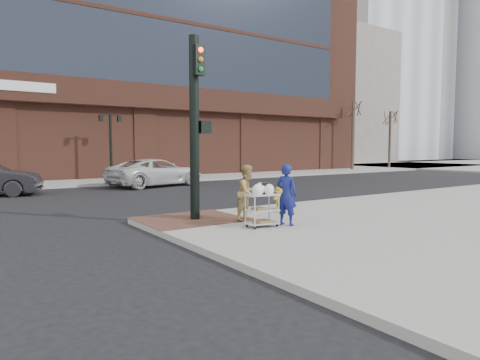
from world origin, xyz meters
TOP-DOWN VIEW (x-y plane):
  - ground at (0.00, 0.00)m, footprint 220.00×220.00m
  - sidewalk_far at (12.50, 32.00)m, footprint 65.00×36.00m
  - brick_curb_ramp at (-0.60, 0.90)m, footprint 2.80×2.40m
  - bank_building at (5.00, 31.00)m, footprint 42.00×26.00m
  - filler_block at (40.00, 38.00)m, footprint 14.00×20.00m
  - bare_tree_a at (24.00, 16.50)m, footprint 1.80×1.80m
  - bare_tree_b at (30.00, 17.00)m, footprint 1.80×1.80m
  - lamp_post at (2.00, 16.00)m, footprint 1.32×0.22m
  - traffic_signal_pole at (-0.48, 0.77)m, footprint 0.61×0.51m
  - woman_blue at (1.00, -1.32)m, footprint 0.56×0.67m
  - pedestrian_tan at (0.61, -0.17)m, footprint 0.89×0.79m
  - minivan_white at (3.33, 12.40)m, footprint 5.89×3.72m
  - utility_cart at (0.34, -1.17)m, footprint 0.88×0.61m
  - fire_hydrant at (2.25, 0.48)m, footprint 0.39×0.27m

SIDE VIEW (x-z plane):
  - ground at x=0.00m, z-range 0.00..0.00m
  - sidewalk_far at x=12.50m, z-range 0.00..0.15m
  - brick_curb_ramp at x=-0.60m, z-range 0.15..0.16m
  - fire_hydrant at x=2.25m, z-range 0.16..0.98m
  - utility_cart at x=0.34m, z-range 0.10..1.21m
  - minivan_white at x=3.33m, z-range 0.00..1.52m
  - pedestrian_tan at x=0.61m, z-range 0.15..1.67m
  - woman_blue at x=1.00m, z-range 0.15..1.73m
  - lamp_post at x=2.00m, z-range 0.62..4.62m
  - traffic_signal_pole at x=-0.48m, z-range 0.33..5.33m
  - bare_tree_b at x=30.00m, z-range 2.44..9.14m
  - bare_tree_a at x=24.00m, z-range 2.67..9.87m
  - filler_block at x=40.00m, z-range 0.00..18.00m
  - bank_building at x=5.00m, z-range 0.15..28.15m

